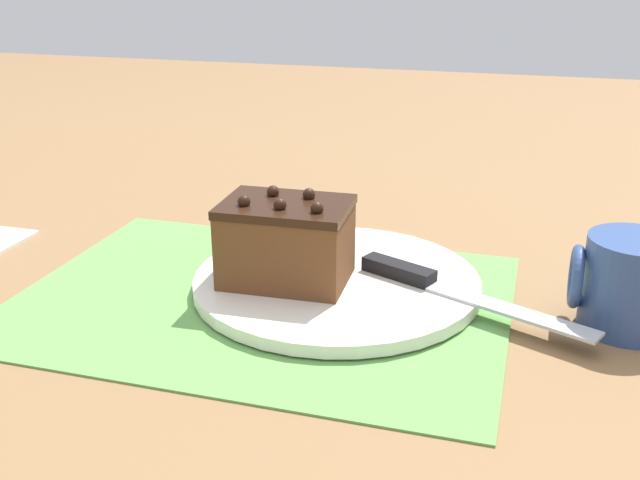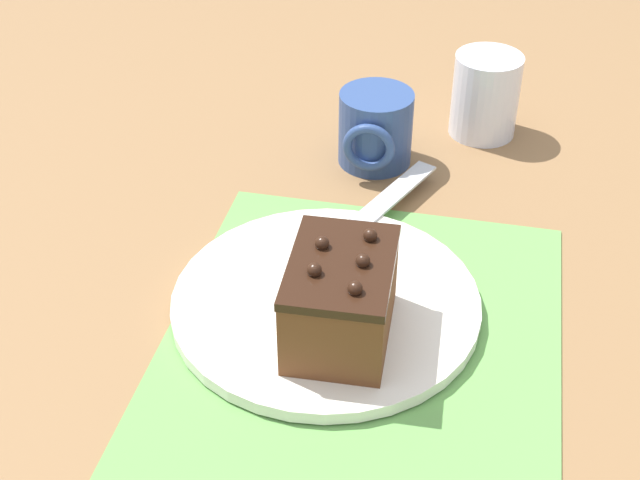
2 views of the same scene
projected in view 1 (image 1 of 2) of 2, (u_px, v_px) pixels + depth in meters
ground_plane at (263, 300)px, 0.71m from camera, size 3.00×3.00×0.00m
placemat_woven at (263, 298)px, 0.71m from camera, size 0.46×0.34×0.00m
cake_plate at (337, 282)px, 0.73m from camera, size 0.28×0.28×0.01m
chocolate_cake at (286, 241)px, 0.70m from camera, size 0.12×0.09×0.09m
serving_knife at (434, 283)px, 0.70m from camera, size 0.22×0.11×0.01m
coffee_mug at (628, 284)px, 0.65m from camera, size 0.09×0.08×0.08m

